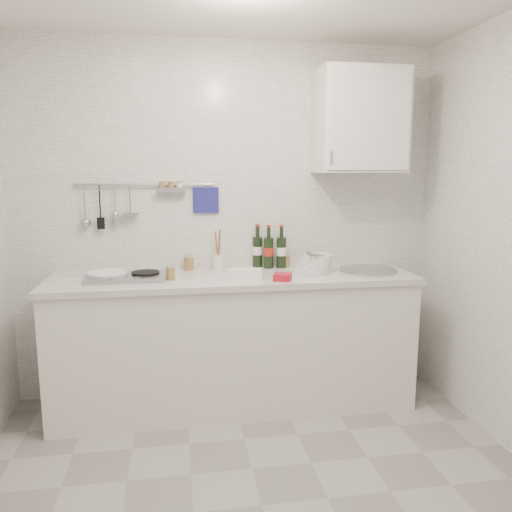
{
  "coord_description": "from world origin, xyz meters",
  "views": [
    {
      "loc": [
        -0.39,
        -2.16,
        1.61
      ],
      "look_at": [
        0.12,
        0.9,
        1.08
      ],
      "focal_mm": 35.0,
      "sensor_mm": 36.0,
      "label": 1
    }
  ],
  "objects": [
    {
      "name": "counter",
      "position": [
        0.01,
        1.1,
        0.43
      ],
      "size": [
        2.44,
        0.64,
        0.96
      ],
      "color": "silver",
      "rests_on": "floor"
    },
    {
      "name": "jar_d",
      "position": [
        -0.42,
        1.03,
        0.96
      ],
      "size": [
        0.06,
        0.06,
        0.09
      ],
      "rotation": [
        0.0,
        0.0,
        -0.28
      ],
      "color": "olive",
      "rests_on": "counter"
    },
    {
      "name": "jar_a",
      "position": [
        -0.29,
        1.34,
        0.97
      ],
      "size": [
        0.07,
        0.07,
        0.1
      ],
      "rotation": [
        0.0,
        0.0,
        0.2
      ],
      "color": "olive",
      "rests_on": "counter"
    },
    {
      "name": "utensil_crock",
      "position": [
        -0.09,
        1.31,
        0.99
      ],
      "size": [
        0.07,
        0.07,
        0.29
      ],
      "rotation": [
        0.0,
        0.0,
        0.26
      ],
      "color": "white",
      "rests_on": "counter"
    },
    {
      "name": "jar_c",
      "position": [
        0.58,
        1.28,
        0.96
      ],
      "size": [
        0.06,
        0.06,
        0.07
      ],
      "rotation": [
        0.0,
        0.0,
        0.19
      ],
      "color": "olive",
      "rests_on": "counter"
    },
    {
      "name": "floor",
      "position": [
        0.0,
        0.0,
        0.0
      ],
      "size": [
        3.0,
        3.0,
        0.0
      ],
      "primitive_type": "plane",
      "color": "slate",
      "rests_on": "ground"
    },
    {
      "name": "wall_rail",
      "position": [
        -0.6,
        1.37,
        1.43
      ],
      "size": [
        0.98,
        0.09,
        0.34
      ],
      "color": "#93969B",
      "rests_on": "back_wall"
    },
    {
      "name": "back_wall",
      "position": [
        0.0,
        1.4,
        1.25
      ],
      "size": [
        3.0,
        0.02,
        2.5
      ],
      "primitive_type": "cube",
      "color": "silver",
      "rests_on": "floor"
    },
    {
      "name": "jar_b",
      "position": [
        0.4,
        1.33,
        0.97
      ],
      "size": [
        0.07,
        0.07,
        0.09
      ],
      "rotation": [
        0.0,
        0.0,
        -0.08
      ],
      "color": "olive",
      "rests_on": "counter"
    },
    {
      "name": "plate_stack_sink",
      "position": [
        0.56,
        1.12,
        0.98
      ],
      "size": [
        0.28,
        0.26,
        0.13
      ],
      "rotation": [
        0.0,
        0.0,
        0.2
      ],
      "color": "white",
      "rests_on": "counter"
    },
    {
      "name": "wall_cabinet",
      "position": [
        0.9,
        1.22,
        1.95
      ],
      "size": [
        0.6,
        0.38,
        0.7
      ],
      "color": "silver",
      "rests_on": "back_wall"
    },
    {
      "name": "butter_dish",
      "position": [
        0.07,
        0.98,
        0.95
      ],
      "size": [
        0.22,
        0.13,
        0.06
      ],
      "primitive_type": "cube",
      "rotation": [
        0.0,
        0.0,
        -0.15
      ],
      "color": "white",
      "rests_on": "counter"
    },
    {
      "name": "plate_stack_hob",
      "position": [
        -0.83,
        1.1,
        0.95
      ],
      "size": [
        0.28,
        0.27,
        0.05
      ],
      "rotation": [
        0.0,
        0.0,
        -0.3
      ],
      "color": "#4961A5",
      "rests_on": "counter"
    },
    {
      "name": "strawberry_punnet",
      "position": [
        0.29,
        0.89,
        0.94
      ],
      "size": [
        0.14,
        0.14,
        0.04
      ],
      "primitive_type": "cube",
      "rotation": [
        0.0,
        0.0,
        -0.39
      ],
      "color": "red",
      "rests_on": "counter"
    },
    {
      "name": "wine_bottles",
      "position": [
        0.29,
        1.34,
        1.07
      ],
      "size": [
        0.24,
        0.13,
        0.31
      ],
      "rotation": [
        0.0,
        0.0,
        -0.36
      ],
      "color": "black",
      "rests_on": "counter"
    }
  ]
}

